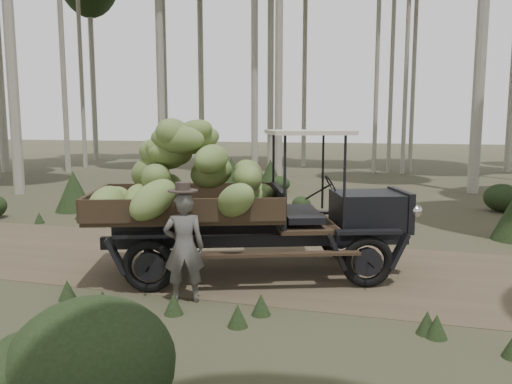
# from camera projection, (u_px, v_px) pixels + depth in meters

# --- Properties ---
(ground) EXTENTS (120.00, 120.00, 0.00)m
(ground) POSITION_uv_depth(u_px,v_px,m) (214.00, 262.00, 9.45)
(ground) COLOR #473D2B
(ground) RESTS_ON ground
(dirt_track) EXTENTS (70.00, 4.00, 0.01)m
(dirt_track) POSITION_uv_depth(u_px,v_px,m) (214.00, 262.00, 9.45)
(dirt_track) COLOR brown
(dirt_track) RESTS_ON ground
(banana_truck) EXTENTS (5.66, 3.70, 2.80)m
(banana_truck) POSITION_uv_depth(u_px,v_px,m) (216.00, 185.00, 8.42)
(banana_truck) COLOR black
(banana_truck) RESTS_ON ground
(farmer) EXTENTS (0.70, 0.59, 1.77)m
(farmer) POSITION_uv_depth(u_px,v_px,m) (184.00, 246.00, 7.25)
(farmer) COLOR #504D49
(farmer) RESTS_ON ground
(undergrowth) EXTENTS (23.51, 22.49, 1.39)m
(undergrowth) POSITION_uv_depth(u_px,v_px,m) (224.00, 237.00, 9.01)
(undergrowth) COLOR #233319
(undergrowth) RESTS_ON ground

